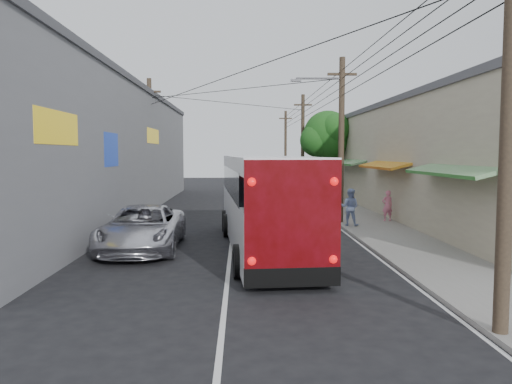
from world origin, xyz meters
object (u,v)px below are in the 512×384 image
at_px(coach_bus, 264,201).
at_px(jeepney, 143,228).
at_px(pedestrian_near, 387,206).
at_px(parked_car_mid, 298,189).
at_px(pedestrian_far, 350,207).
at_px(parked_suv, 313,200).
at_px(parked_car_far, 283,187).

distance_m(coach_bus, jeepney, 4.42).
bearing_deg(coach_bus, pedestrian_near, 41.13).
relative_size(parked_car_mid, pedestrian_far, 2.67).
bearing_deg(pedestrian_far, coach_bus, 74.90).
height_order(parked_suv, pedestrian_near, pedestrian_near).
bearing_deg(jeepney, pedestrian_far, 29.31).
xyz_separation_m(parked_car_mid, pedestrian_near, (3.00, -12.66, 0.09)).
distance_m(parked_car_mid, parked_car_far, 3.55).
height_order(parked_car_far, pedestrian_near, pedestrian_near).
bearing_deg(parked_car_far, jeepney, -105.99).
height_order(parked_car_mid, pedestrian_near, pedestrian_near).
bearing_deg(pedestrian_far, parked_car_mid, -61.43).
xyz_separation_m(jeepney, parked_car_mid, (7.73, 19.25, -0.01)).
xyz_separation_m(coach_bus, pedestrian_far, (4.21, 4.93, -0.75)).
bearing_deg(parked_suv, pedestrian_far, -89.60).
xyz_separation_m(parked_car_far, pedestrian_far, (1.58, -17.68, 0.30)).
relative_size(parked_car_mid, pedestrian_near, 3.04).
distance_m(pedestrian_near, pedestrian_far, 2.70).
bearing_deg(parked_suv, parked_car_far, 86.96).
bearing_deg(coach_bus, pedestrian_far, 45.27).
bearing_deg(jeepney, coach_bus, -0.03).
bearing_deg(parked_car_mid, pedestrian_near, -80.78).
bearing_deg(parked_car_mid, parked_suv, -94.11).
bearing_deg(parked_car_mid, coach_bus, -104.20).
height_order(parked_car_mid, parked_car_far, parked_car_mid).
height_order(parked_car_far, pedestrian_far, pedestrian_far).
relative_size(coach_bus, parked_car_mid, 2.57).
bearing_deg(coach_bus, parked_suv, 68.74).
xyz_separation_m(parked_suv, parked_car_far, (-0.78, 11.46, -0.06)).
distance_m(jeepney, pedestrian_near, 12.59).
xyz_separation_m(parked_suv, pedestrian_near, (3.00, -4.66, 0.14)).
xyz_separation_m(parked_car_mid, pedestrian_far, (0.80, -14.23, 0.20)).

